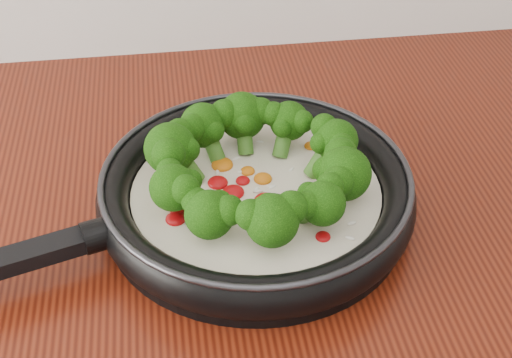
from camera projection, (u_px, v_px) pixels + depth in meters
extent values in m
cylinder|color=black|center=(256.00, 210.00, 0.79)|extent=(0.41, 0.41, 0.01)
torus|color=black|center=(256.00, 192.00, 0.78)|extent=(0.43, 0.43, 0.04)
torus|color=#2D2D33|center=(256.00, 175.00, 0.76)|extent=(0.42, 0.42, 0.01)
cube|color=black|center=(7.00, 262.00, 0.68)|extent=(0.20, 0.09, 0.02)
cylinder|color=black|center=(98.00, 235.00, 0.71)|extent=(0.04, 0.04, 0.03)
cylinder|color=white|center=(256.00, 197.00, 0.78)|extent=(0.34, 0.34, 0.02)
ellipsoid|color=#AA080B|center=(167.00, 171.00, 0.80)|extent=(0.03, 0.03, 0.01)
ellipsoid|color=#AA080B|center=(323.00, 237.00, 0.71)|extent=(0.02, 0.02, 0.01)
ellipsoid|color=orange|center=(311.00, 146.00, 0.84)|extent=(0.02, 0.02, 0.01)
ellipsoid|color=#AA080B|center=(316.00, 211.00, 0.74)|extent=(0.02, 0.02, 0.01)
ellipsoid|color=#AA080B|center=(306.00, 209.00, 0.75)|extent=(0.03, 0.03, 0.01)
ellipsoid|color=orange|center=(248.00, 171.00, 0.80)|extent=(0.02, 0.02, 0.01)
ellipsoid|color=#AA080B|center=(233.00, 192.00, 0.77)|extent=(0.03, 0.03, 0.01)
ellipsoid|color=#AA080B|center=(265.00, 201.00, 0.76)|extent=(0.03, 0.03, 0.01)
ellipsoid|color=orange|center=(263.00, 179.00, 0.79)|extent=(0.03, 0.03, 0.01)
ellipsoid|color=#AA080B|center=(218.00, 183.00, 0.78)|extent=(0.03, 0.03, 0.01)
ellipsoid|color=#AA080B|center=(325.00, 187.00, 0.77)|extent=(0.03, 0.03, 0.01)
ellipsoid|color=orange|center=(176.00, 173.00, 0.79)|extent=(0.02, 0.02, 0.01)
ellipsoid|color=#AA080B|center=(243.00, 181.00, 0.78)|extent=(0.02, 0.02, 0.01)
ellipsoid|color=#AA080B|center=(255.00, 209.00, 0.75)|extent=(0.02, 0.02, 0.01)
ellipsoid|color=orange|center=(329.00, 215.00, 0.74)|extent=(0.02, 0.02, 0.01)
ellipsoid|color=#AA080B|center=(176.00, 219.00, 0.73)|extent=(0.03, 0.03, 0.01)
ellipsoid|color=#AA080B|center=(178.00, 209.00, 0.74)|extent=(0.03, 0.03, 0.01)
ellipsoid|color=orange|center=(222.00, 165.00, 0.81)|extent=(0.03, 0.03, 0.01)
ellipsoid|color=#AA080B|center=(325.00, 192.00, 0.77)|extent=(0.03, 0.03, 0.01)
ellipsoid|color=white|center=(217.00, 172.00, 0.80)|extent=(0.01, 0.01, 0.00)
ellipsoid|color=white|center=(259.00, 191.00, 0.77)|extent=(0.01, 0.00, 0.00)
ellipsoid|color=white|center=(183.00, 211.00, 0.74)|extent=(0.01, 0.01, 0.00)
ellipsoid|color=white|center=(236.00, 159.00, 0.82)|extent=(0.01, 0.01, 0.00)
ellipsoid|color=white|center=(273.00, 187.00, 0.78)|extent=(0.01, 0.01, 0.00)
ellipsoid|color=white|center=(270.00, 187.00, 0.78)|extent=(0.01, 0.01, 0.00)
ellipsoid|color=white|center=(313.00, 136.00, 0.85)|extent=(0.01, 0.01, 0.00)
ellipsoid|color=white|center=(352.00, 223.00, 0.73)|extent=(0.01, 0.01, 0.00)
ellipsoid|color=white|center=(192.00, 221.00, 0.73)|extent=(0.01, 0.01, 0.00)
ellipsoid|color=white|center=(260.00, 142.00, 0.84)|extent=(0.01, 0.01, 0.00)
ellipsoid|color=white|center=(242.00, 172.00, 0.80)|extent=(0.01, 0.01, 0.00)
ellipsoid|color=white|center=(195.00, 196.00, 0.76)|extent=(0.01, 0.01, 0.00)
ellipsoid|color=white|center=(256.00, 190.00, 0.77)|extent=(0.01, 0.01, 0.00)
ellipsoid|color=white|center=(297.00, 210.00, 0.75)|extent=(0.01, 0.01, 0.00)
ellipsoid|color=white|center=(350.00, 238.00, 0.71)|extent=(0.01, 0.01, 0.00)
ellipsoid|color=white|center=(198.00, 178.00, 0.79)|extent=(0.01, 0.01, 0.00)
ellipsoid|color=white|center=(285.00, 135.00, 0.85)|extent=(0.01, 0.01, 0.00)
ellipsoid|color=white|center=(291.00, 170.00, 0.80)|extent=(0.01, 0.01, 0.00)
ellipsoid|color=white|center=(199.00, 214.00, 0.74)|extent=(0.01, 0.01, 0.00)
ellipsoid|color=white|center=(319.00, 214.00, 0.74)|extent=(0.01, 0.01, 0.00)
ellipsoid|color=white|center=(317.00, 194.00, 0.77)|extent=(0.01, 0.01, 0.00)
ellipsoid|color=white|center=(206.00, 139.00, 0.85)|extent=(0.01, 0.01, 0.00)
ellipsoid|color=white|center=(247.00, 171.00, 0.80)|extent=(0.01, 0.01, 0.00)
cylinder|color=#4C842B|center=(320.00, 160.00, 0.79)|extent=(0.04, 0.03, 0.04)
sphere|color=black|center=(336.00, 141.00, 0.78)|extent=(0.06, 0.06, 0.05)
sphere|color=black|center=(324.00, 127.00, 0.78)|extent=(0.04, 0.04, 0.03)
sphere|color=black|center=(341.00, 146.00, 0.76)|extent=(0.04, 0.04, 0.03)
sphere|color=black|center=(321.00, 143.00, 0.77)|extent=(0.03, 0.03, 0.02)
cylinder|color=#4C842B|center=(283.00, 142.00, 0.82)|extent=(0.03, 0.04, 0.04)
sphere|color=black|center=(289.00, 121.00, 0.82)|extent=(0.06, 0.06, 0.05)
sphere|color=black|center=(273.00, 114.00, 0.81)|extent=(0.04, 0.04, 0.03)
sphere|color=black|center=(302.00, 121.00, 0.81)|extent=(0.03, 0.03, 0.03)
sphere|color=black|center=(283.00, 128.00, 0.80)|extent=(0.03, 0.03, 0.02)
cylinder|color=#4C842B|center=(245.00, 138.00, 0.82)|extent=(0.02, 0.04, 0.04)
sphere|color=black|center=(242.00, 116.00, 0.82)|extent=(0.07, 0.07, 0.06)
sphere|color=black|center=(225.00, 114.00, 0.81)|extent=(0.04, 0.04, 0.03)
sphere|color=black|center=(260.00, 111.00, 0.82)|extent=(0.04, 0.04, 0.03)
sphere|color=black|center=(245.00, 123.00, 0.81)|extent=(0.03, 0.03, 0.03)
cylinder|color=#4C842B|center=(213.00, 147.00, 0.81)|extent=(0.03, 0.04, 0.04)
sphere|color=black|center=(203.00, 125.00, 0.81)|extent=(0.06, 0.06, 0.05)
sphere|color=black|center=(192.00, 128.00, 0.79)|extent=(0.04, 0.04, 0.03)
sphere|color=black|center=(218.00, 116.00, 0.81)|extent=(0.04, 0.04, 0.03)
sphere|color=black|center=(213.00, 131.00, 0.80)|extent=(0.03, 0.03, 0.03)
cylinder|color=#4C842B|center=(188.00, 167.00, 0.78)|extent=(0.04, 0.03, 0.04)
sphere|color=black|center=(170.00, 149.00, 0.77)|extent=(0.07, 0.07, 0.06)
sphere|color=black|center=(169.00, 154.00, 0.74)|extent=(0.04, 0.04, 0.04)
sphere|color=black|center=(180.00, 133.00, 0.78)|extent=(0.04, 0.04, 0.03)
sphere|color=black|center=(187.00, 149.00, 0.76)|extent=(0.04, 0.04, 0.03)
cylinder|color=#4C842B|center=(191.00, 198.00, 0.74)|extent=(0.04, 0.03, 0.04)
sphere|color=black|center=(173.00, 188.00, 0.72)|extent=(0.06, 0.06, 0.05)
sphere|color=black|center=(185.00, 189.00, 0.70)|extent=(0.04, 0.04, 0.03)
sphere|color=black|center=(170.00, 172.00, 0.73)|extent=(0.04, 0.04, 0.03)
sphere|color=black|center=(190.00, 181.00, 0.72)|extent=(0.03, 0.03, 0.02)
cylinder|color=#4C842B|center=(219.00, 219.00, 0.71)|extent=(0.03, 0.04, 0.04)
sphere|color=black|center=(209.00, 215.00, 0.69)|extent=(0.06, 0.06, 0.05)
sphere|color=black|center=(229.00, 210.00, 0.68)|extent=(0.04, 0.04, 0.03)
sphere|color=black|center=(196.00, 201.00, 0.70)|extent=(0.04, 0.04, 0.03)
sphere|color=black|center=(220.00, 202.00, 0.70)|extent=(0.03, 0.03, 0.02)
cylinder|color=#4C842B|center=(268.00, 224.00, 0.70)|extent=(0.02, 0.04, 0.04)
sphere|color=black|center=(272.00, 221.00, 0.68)|extent=(0.07, 0.07, 0.05)
sphere|color=black|center=(291.00, 207.00, 0.68)|extent=(0.04, 0.04, 0.03)
sphere|color=black|center=(251.00, 215.00, 0.67)|extent=(0.04, 0.04, 0.03)
sphere|color=black|center=(268.00, 206.00, 0.69)|extent=(0.03, 0.03, 0.03)
cylinder|color=#4C842B|center=(308.00, 210.00, 0.72)|extent=(0.04, 0.04, 0.04)
sphere|color=black|center=(323.00, 203.00, 0.70)|extent=(0.06, 0.06, 0.05)
sphere|color=black|center=(330.00, 186.00, 0.71)|extent=(0.04, 0.04, 0.03)
sphere|color=black|center=(308.00, 204.00, 0.69)|extent=(0.03, 0.03, 0.03)
sphere|color=black|center=(309.00, 193.00, 0.71)|extent=(0.03, 0.03, 0.02)
cylinder|color=#4C842B|center=(326.00, 186.00, 0.75)|extent=(0.04, 0.03, 0.04)
sphere|color=black|center=(344.00, 174.00, 0.74)|extent=(0.07, 0.07, 0.06)
sphere|color=black|center=(341.00, 154.00, 0.75)|extent=(0.04, 0.04, 0.04)
sphere|color=black|center=(338.00, 181.00, 0.72)|extent=(0.04, 0.04, 0.03)
sphere|color=black|center=(326.00, 170.00, 0.74)|extent=(0.04, 0.04, 0.03)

